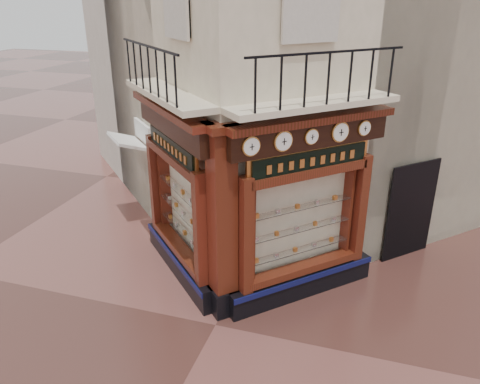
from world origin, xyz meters
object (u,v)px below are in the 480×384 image
at_px(clock_d, 340,132).
at_px(signboard_left, 172,147).
at_px(corner_pilaster, 222,227).
at_px(signboard_right, 310,161).
at_px(awning, 135,223).
at_px(clock_a, 251,146).
at_px(clock_c, 312,137).
at_px(clock_b, 283,141).
at_px(clock_e, 364,128).

height_order(clock_d, signboard_left, clock_d).
xyz_separation_m(corner_pilaster, signboard_right, (1.46, 1.01, 1.15)).
xyz_separation_m(awning, signboard_left, (2.29, -2.03, 3.10)).
distance_m(awning, signboard_right, 6.39).
distance_m(clock_a, clock_c, 1.28).
height_order(clock_a, awning, clock_a).
xyz_separation_m(clock_b, clock_c, (0.44, 0.44, -0.00)).
distance_m(clock_a, clock_b, 0.66).
relative_size(clock_b, awning, 0.30).
height_order(clock_d, awning, clock_d).
bearing_deg(awning, signboard_right, -156.26).
bearing_deg(signboard_left, clock_a, -162.38).
distance_m(clock_b, clock_e, 1.89).
bearing_deg(corner_pilaster, clock_d, -10.40).
distance_m(corner_pilaster, awning, 5.20).
xyz_separation_m(signboard_left, signboard_right, (2.92, 0.00, -0.00)).
bearing_deg(clock_b, corner_pilaster, 157.58).
distance_m(corner_pilaster, clock_a, 1.77).
xyz_separation_m(clock_b, clock_e, (1.34, 1.34, -0.00)).
distance_m(clock_e, awning, 7.22).
height_order(clock_b, signboard_left, clock_b).
xyz_separation_m(corner_pilaster, clock_a, (0.57, -0.04, 1.67)).
bearing_deg(clock_e, clock_b, 180.00).
relative_size(clock_d, awning, 0.31).
bearing_deg(signboard_right, clock_b, -171.21).
bearing_deg(clock_d, clock_e, -0.00).
bearing_deg(clock_d, signboard_left, 140.53).
bearing_deg(clock_e, signboard_right, 174.63).
xyz_separation_m(clock_a, signboard_left, (-2.03, 1.05, -0.52)).
bearing_deg(signboard_right, awning, 113.74).
relative_size(clock_c, clock_e, 0.98).
xyz_separation_m(corner_pilaster, clock_b, (1.03, 0.43, 1.67)).
xyz_separation_m(clock_c, clock_e, (0.90, 0.90, 0.00)).
height_order(clock_c, awning, clock_c).
height_order(corner_pilaster, clock_b, corner_pilaster).
bearing_deg(signboard_left, corner_pilaster, -169.75).
bearing_deg(clock_a, signboard_left, 107.62).
bearing_deg(clock_b, clock_c, -0.00).
height_order(clock_c, clock_e, clock_e).
height_order(clock_a, signboard_right, clock_a).
bearing_deg(awning, clock_e, -146.76).
xyz_separation_m(clock_c, awning, (-5.22, 2.17, -3.62)).
height_order(corner_pilaster, awning, corner_pilaster).
relative_size(awning, signboard_left, 0.67).
bearing_deg(clock_e, corner_pilaster, 171.70).
bearing_deg(clock_c, clock_a, 180.00).
bearing_deg(corner_pilaster, clock_e, -8.30).
distance_m(clock_b, awning, 6.54).
bearing_deg(awning, clock_d, -151.59).
bearing_deg(clock_b, clock_d, 0.00).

